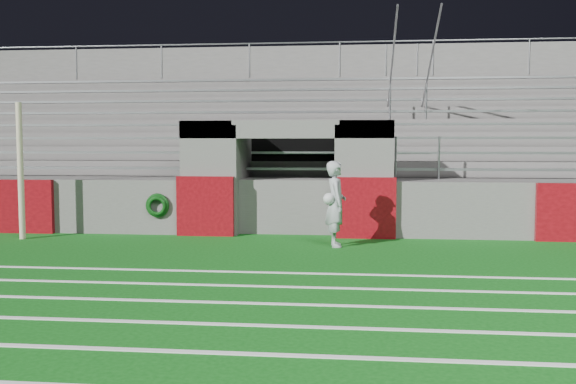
# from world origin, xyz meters

# --- Properties ---
(ground) EXTENTS (90.00, 90.00, 0.00)m
(ground) POSITION_xyz_m (0.00, 0.00, 0.00)
(ground) COLOR #0D5111
(ground) RESTS_ON ground
(field_post) EXTENTS (0.13, 0.13, 2.98)m
(field_post) POSITION_xyz_m (-5.68, 2.07, 1.49)
(field_post) COLOR beige
(field_post) RESTS_ON ground
(field_markings) EXTENTS (28.00, 8.09, 0.01)m
(field_markings) POSITION_xyz_m (0.00, -5.00, 0.01)
(field_markings) COLOR white
(field_markings) RESTS_ON ground
(stadium_structure) EXTENTS (26.00, 8.48, 5.42)m
(stadium_structure) POSITION_xyz_m (0.00, 7.97, 1.49)
(stadium_structure) COLOR #585553
(stadium_structure) RESTS_ON ground
(goalkeeper_with_ball) EXTENTS (0.51, 0.69, 1.74)m
(goalkeeper_with_ball) POSITION_xyz_m (1.17, 1.78, 0.87)
(goalkeeper_with_ball) COLOR #A0A4A9
(goalkeeper_with_ball) RESTS_ON ground
(hose_coil) EXTENTS (0.56, 0.14, 0.56)m
(hose_coil) POSITION_xyz_m (-2.91, 2.93, 0.68)
(hose_coil) COLOR #0B390E
(hose_coil) RESTS_ON ground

